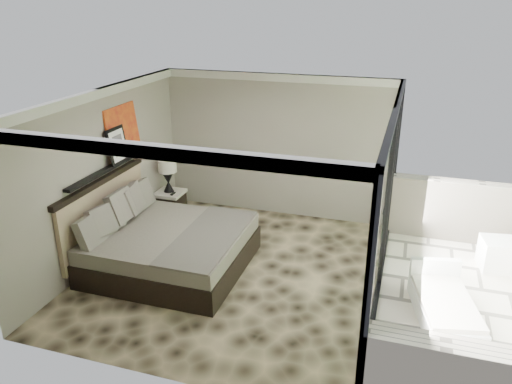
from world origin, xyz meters
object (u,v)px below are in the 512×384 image
(nightstand, at_px, (171,204))
(ottoman, at_px, (497,254))
(lounger, at_px, (444,306))
(table_lamp, at_px, (168,171))
(bed, at_px, (165,244))

(nightstand, height_order, ottoman, nightstand)
(ottoman, relative_size, lounger, 0.32)
(table_lamp, xyz_separation_m, ottoman, (5.98, -0.29, -0.69))
(bed, xyz_separation_m, table_lamp, (-0.85, 1.83, 0.55))
(bed, height_order, ottoman, bed)
(nightstand, bearing_deg, bed, -82.65)
(table_lamp, height_order, lounger, table_lamp)
(table_lamp, bearing_deg, nightstand, -30.83)
(ottoman, bearing_deg, lounger, -116.87)
(bed, bearing_deg, table_lamp, 114.86)
(ottoman, bearing_deg, nightstand, 177.32)
(bed, height_order, nightstand, bed)
(bed, distance_m, lounger, 4.30)
(ottoman, bearing_deg, table_lamp, 177.20)
(ottoman, distance_m, lounger, 1.86)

